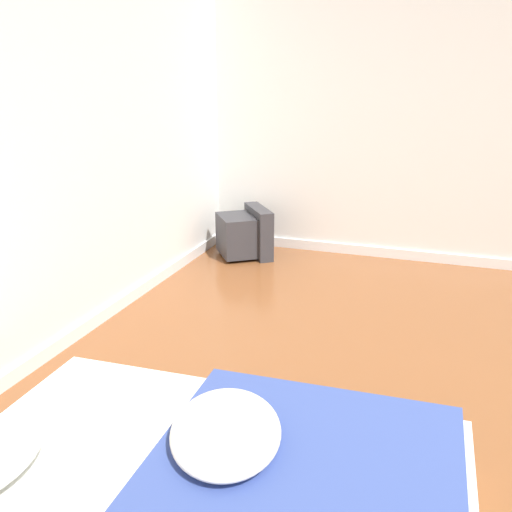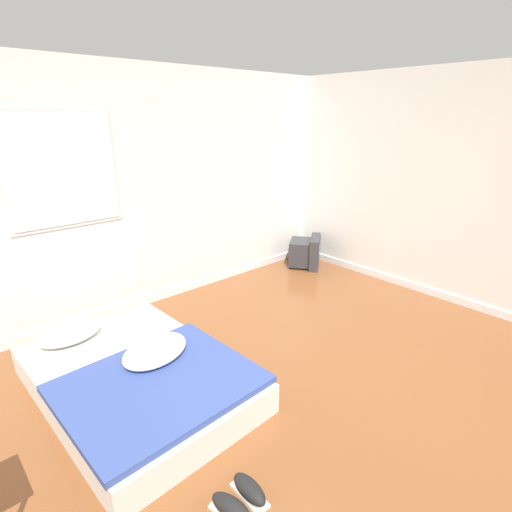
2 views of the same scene
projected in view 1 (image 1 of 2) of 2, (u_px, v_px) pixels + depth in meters
mattress_bed at (202, 497)px, 2.06m from camera, size 1.35×1.94×0.38m
crt_tv at (246, 233)px, 5.16m from camera, size 0.62×0.61×0.44m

